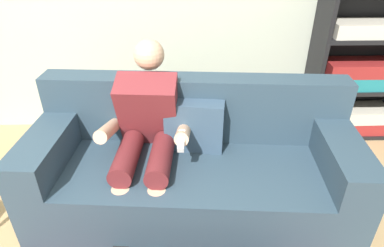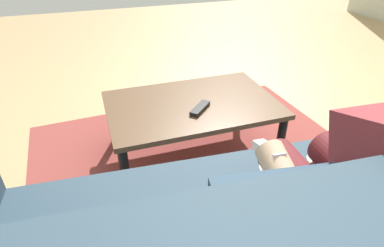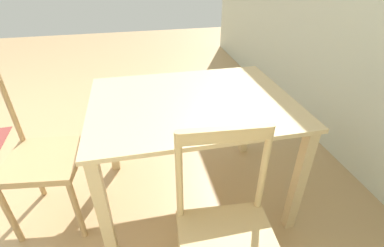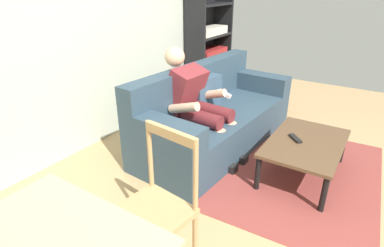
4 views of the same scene
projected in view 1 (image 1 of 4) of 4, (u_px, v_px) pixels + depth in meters
couch at (192, 167)px, 2.33m from camera, size 2.20×1.01×0.89m
person_lounging at (147, 132)px, 2.24m from camera, size 0.61×0.97×1.14m
bookshelf at (365, 59)px, 2.99m from camera, size 0.94×0.36×1.92m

